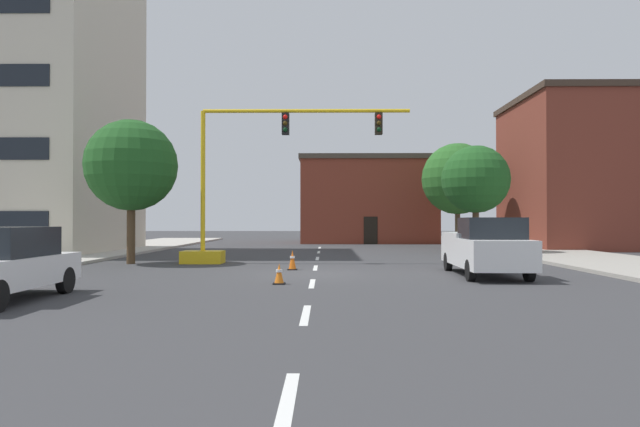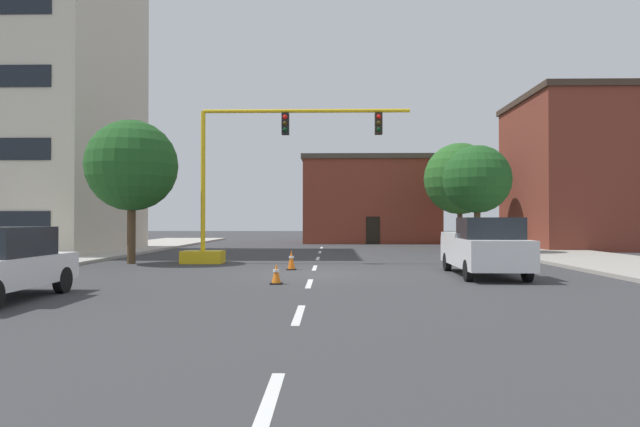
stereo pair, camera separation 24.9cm
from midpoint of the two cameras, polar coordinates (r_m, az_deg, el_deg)
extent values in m
plane|color=#38383A|center=(19.79, -0.96, -6.21)|extent=(160.00, 160.00, 0.00)
cube|color=#B2ADA3|center=(30.84, -25.37, -4.04)|extent=(6.00, 56.00, 0.14)
cube|color=#9E998E|center=(30.40, 24.70, -4.09)|extent=(6.00, 56.00, 0.14)
cube|color=silver|center=(6.02, -4.69, -19.01)|extent=(0.16, 2.40, 0.01)
cube|color=silver|center=(11.36, -2.12, -10.29)|extent=(0.16, 2.40, 0.01)
cube|color=silver|center=(16.81, -1.24, -7.17)|extent=(0.16, 2.40, 0.01)
cube|color=silver|center=(22.28, -0.79, -5.58)|extent=(0.16, 2.40, 0.01)
cube|color=silver|center=(27.76, -0.53, -4.62)|extent=(0.16, 2.40, 0.01)
cube|color=silver|center=(33.25, -0.35, -3.97)|extent=(0.16, 2.40, 0.01)
cube|color=silver|center=(38.74, -0.22, -3.51)|extent=(0.16, 2.40, 0.01)
cube|color=beige|center=(38.78, -29.55, 12.70)|extent=(12.97, 11.05, 21.66)
cube|color=brown|center=(48.75, 4.65, 1.09)|extent=(11.21, 8.41, 6.86)
cube|color=#4C4238|center=(48.99, 4.65, 5.34)|extent=(11.51, 8.71, 0.40)
cube|color=black|center=(44.50, 5.04, -1.73)|extent=(1.10, 0.06, 2.20)
cube|color=brown|center=(42.95, 27.47, 3.45)|extent=(12.66, 9.80, 9.91)
cube|color=#3D2D23|center=(43.62, 27.43, 10.22)|extent=(12.96, 10.10, 0.40)
cube|color=yellow|center=(25.27, -12.19, -4.37)|extent=(1.80, 1.20, 0.55)
cylinder|color=yellow|center=(25.27, -12.17, 3.28)|extent=(0.20, 0.20, 6.20)
cylinder|color=yellow|center=(25.09, -1.71, 10.44)|extent=(9.16, 0.16, 0.16)
cube|color=black|center=(25.03, -3.83, 9.13)|extent=(0.32, 0.36, 0.95)
sphere|color=red|center=(24.90, -3.87, 9.83)|extent=(0.20, 0.20, 0.20)
sphere|color=#38280A|center=(24.85, -3.87, 9.19)|extent=(0.20, 0.20, 0.20)
sphere|color=black|center=(24.80, -3.87, 8.56)|extent=(0.20, 0.20, 0.20)
cube|color=black|center=(25.06, 5.73, 9.12)|extent=(0.32, 0.36, 0.95)
sphere|color=red|center=(24.93, 5.77, 9.82)|extent=(0.20, 0.20, 0.20)
sphere|color=#38280A|center=(24.88, 5.77, 9.18)|extent=(0.20, 0.20, 0.20)
sphere|color=black|center=(24.83, 5.77, 8.55)|extent=(0.20, 0.20, 0.20)
cylinder|color=brown|center=(40.57, 13.73, -1.28)|extent=(0.36, 0.36, 2.96)
sphere|color=#286023|center=(40.67, 13.71, 3.48)|extent=(5.04, 5.04, 5.04)
cylinder|color=#4C3823|center=(32.72, 15.44, -1.56)|extent=(0.36, 0.36, 2.80)
sphere|color=#1E511E|center=(32.80, 15.42, 3.40)|extent=(3.84, 3.84, 3.84)
cylinder|color=#4C3823|center=(25.73, -19.04, -1.76)|extent=(0.36, 0.36, 2.81)
sphere|color=#1E511E|center=(25.84, -19.01, 4.69)|extent=(3.99, 3.99, 3.99)
cube|color=white|center=(19.94, 16.14, -3.79)|extent=(2.16, 5.46, 0.95)
cube|color=#1E2328|center=(19.04, 16.78, -1.45)|extent=(1.89, 1.85, 0.70)
cube|color=white|center=(21.07, 15.36, -2.12)|extent=(2.08, 2.87, 0.16)
cylinder|color=black|center=(18.46, 20.25, -5.50)|extent=(0.24, 0.69, 0.68)
cylinder|color=black|center=(17.99, 14.76, -5.65)|extent=(0.24, 0.69, 0.68)
cylinder|color=black|center=(21.97, 17.28, -4.74)|extent=(0.24, 0.69, 0.68)
cylinder|color=black|center=(21.58, 12.64, -4.83)|extent=(0.24, 0.69, 0.68)
cube|color=white|center=(15.08, -30.37, -5.20)|extent=(1.86, 4.50, 0.70)
cube|color=#1E2328|center=(15.12, -30.16, -2.53)|extent=(1.71, 2.30, 0.70)
cylinder|color=black|center=(16.84, -30.09, -5.92)|extent=(0.22, 0.68, 0.68)
cylinder|color=black|center=(16.06, -25.00, -6.20)|extent=(0.22, 0.68, 0.68)
cube|color=black|center=(21.46, -3.18, -5.73)|extent=(0.36, 0.36, 0.04)
cone|color=orange|center=(21.43, -3.18, -4.71)|extent=(0.28, 0.28, 0.72)
cylinder|color=white|center=(21.42, -3.18, -4.48)|extent=(0.19, 0.19, 0.08)
cube|color=black|center=(16.72, -4.63, -7.15)|extent=(0.36, 0.36, 0.04)
cone|color=orange|center=(16.69, -4.63, -6.10)|extent=(0.28, 0.28, 0.58)
cylinder|color=white|center=(16.68, -4.63, -5.86)|extent=(0.19, 0.19, 0.08)
camera|label=1|loc=(0.12, -90.28, 0.00)|focal=31.28mm
camera|label=2|loc=(0.12, 89.72, 0.00)|focal=31.28mm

